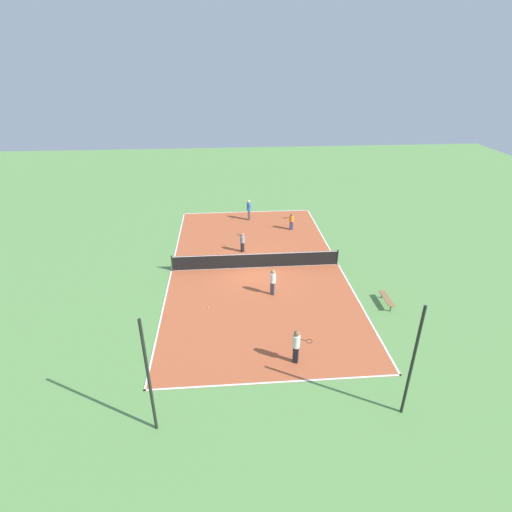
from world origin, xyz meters
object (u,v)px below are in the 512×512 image
at_px(player_center_orange, 291,220).
at_px(fence_post_back_left, 412,363).
at_px(player_baseline_gray, 242,241).
at_px(tennis_ball_right_alley, 185,226).
at_px(bench, 387,299).
at_px(player_near_blue, 249,208).
at_px(fence_post_back_right, 149,378).
at_px(tennis_ball_left_sideline, 208,307).
at_px(tennis_net, 256,260).
at_px(player_near_white, 273,280).
at_px(player_far_white, 296,344).
at_px(tennis_ball_midcourt, 306,222).

distance_m(player_center_orange, fence_post_back_left, 19.59).
bearing_deg(player_baseline_gray, tennis_ball_right_alley, 19.15).
distance_m(bench, tennis_ball_right_alley, 18.29).
xyz_separation_m(bench, tennis_ball_right_alley, (12.82, -13.04, -0.33)).
height_order(player_center_orange, fence_post_back_left, fence_post_back_left).
xyz_separation_m(bench, player_near_blue, (7.23, -14.13, 0.71)).
xyz_separation_m(player_center_orange, fence_post_back_right, (8.51, 19.44, 1.81)).
xyz_separation_m(player_near_blue, tennis_ball_left_sideline, (3.26, 13.67, -1.04)).
distance_m(tennis_net, bench, 8.97).
height_order(player_near_white, tennis_ball_right_alley, player_near_white).
height_order(player_center_orange, player_near_blue, player_near_blue).
bearing_deg(player_near_white, fence_post_back_right, -91.85).
bearing_deg(player_near_white, player_center_orange, 104.20).
xyz_separation_m(bench, player_far_white, (6.18, 4.50, 0.71)).
distance_m(player_center_orange, tennis_ball_right_alley, 9.14).
distance_m(tennis_net, player_baseline_gray, 2.70).
bearing_deg(player_baseline_gray, player_center_orange, -70.29).
relative_size(bench, tennis_ball_left_sideline, 25.15).
bearing_deg(tennis_ball_left_sideline, fence_post_back_right, 77.42).
xyz_separation_m(bench, fence_post_back_right, (12.33, 7.80, 2.25)).
relative_size(player_near_blue, tennis_ball_midcourt, 27.17).
bearing_deg(player_far_white, tennis_net, 120.02).
xyz_separation_m(player_near_blue, tennis_ball_right_alley, (5.59, 1.08, -1.04)).
height_order(tennis_net, player_far_white, player_far_white).
bearing_deg(tennis_net, fence_post_back_right, 68.89).
relative_size(tennis_ball_right_alley, fence_post_back_left, 0.01).
bearing_deg(bench, tennis_ball_left_sideline, -92.47).
xyz_separation_m(bench, player_near_white, (6.57, -1.61, 0.62)).
relative_size(player_near_blue, fence_post_back_right, 0.35).
distance_m(bench, player_baseline_gray, 11.24).
relative_size(player_near_white, player_near_blue, 0.93).
distance_m(tennis_net, player_near_white, 3.67).
bearing_deg(player_near_blue, tennis_net, 3.44).
height_order(player_near_blue, fence_post_back_right, fence_post_back_right).
relative_size(player_center_orange, player_far_white, 0.78).
xyz_separation_m(player_center_orange, tennis_ball_right_alley, (9.00, -1.40, -0.78)).
height_order(tennis_ball_midcourt, fence_post_back_left, fence_post_back_left).
distance_m(player_baseline_gray, player_near_blue, 6.44).
distance_m(tennis_net, tennis_ball_midcourt, 9.42).
bearing_deg(bench, tennis_ball_right_alley, -135.50).
distance_m(tennis_ball_left_sideline, fence_post_back_right, 8.84).
bearing_deg(player_near_white, tennis_ball_left_sideline, -133.88).
relative_size(tennis_ball_right_alley, tennis_ball_midcourt, 1.00).
bearing_deg(player_center_orange, player_baseline_gray, 36.17).
bearing_deg(bench, player_near_blue, -152.90).
height_order(player_near_blue, tennis_ball_right_alley, player_near_blue).
xyz_separation_m(player_baseline_gray, player_far_white, (-1.94, 12.25, 0.22)).
bearing_deg(tennis_ball_right_alley, player_near_white, 118.65).
height_order(bench, player_far_white, player_far_white).
bearing_deg(bench, player_baseline_gray, -133.64).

